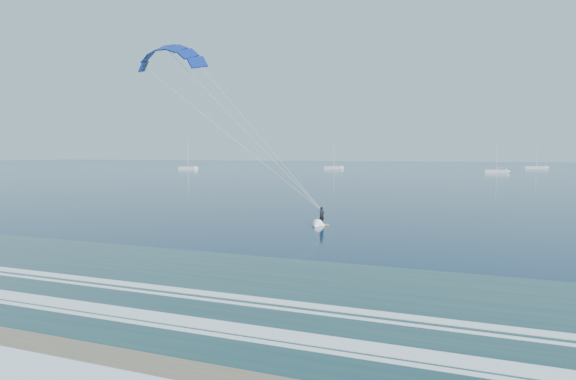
{
  "coord_description": "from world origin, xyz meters",
  "views": [
    {
      "loc": [
        19.1,
        -12.25,
        7.01
      ],
      "look_at": [
        2.79,
        27.7,
        3.94
      ],
      "focal_mm": 32.0,
      "sensor_mm": 36.0,
      "label": 1
    }
  ],
  "objects_px": {
    "sailboat_2": "(496,171)",
    "sailboat_1": "(334,168)",
    "sailboat_0": "(188,168)",
    "kitesurfer_rig": "(242,128)",
    "sailboat_3": "(536,167)"
  },
  "relations": [
    {
      "from": "sailboat_2",
      "to": "sailboat_1",
      "type": "bearing_deg",
      "value": 161.15
    },
    {
      "from": "sailboat_1",
      "to": "sailboat_2",
      "type": "distance_m",
      "value": 72.23
    },
    {
      "from": "sailboat_0",
      "to": "sailboat_1",
      "type": "distance_m",
      "value": 65.35
    },
    {
      "from": "sailboat_0",
      "to": "sailboat_1",
      "type": "xyz_separation_m",
      "value": [
        58.32,
        29.48,
        -0.0
      ]
    },
    {
      "from": "kitesurfer_rig",
      "to": "sailboat_0",
      "type": "xyz_separation_m",
      "value": [
        -103.87,
        148.88,
        -8.81
      ]
    },
    {
      "from": "sailboat_1",
      "to": "sailboat_2",
      "type": "height_order",
      "value": "sailboat_1"
    },
    {
      "from": "sailboat_2",
      "to": "sailboat_3",
      "type": "distance_m",
      "value": 64.81
    },
    {
      "from": "sailboat_1",
      "to": "sailboat_3",
      "type": "distance_m",
      "value": 93.8
    },
    {
      "from": "sailboat_0",
      "to": "sailboat_2",
      "type": "distance_m",
      "value": 126.83
    },
    {
      "from": "sailboat_0",
      "to": "sailboat_2",
      "type": "bearing_deg",
      "value": 2.78
    },
    {
      "from": "sailboat_0",
      "to": "sailboat_2",
      "type": "relative_size",
      "value": 1.12
    },
    {
      "from": "sailboat_3",
      "to": "sailboat_0",
      "type": "bearing_deg",
      "value": -154.41
    },
    {
      "from": "kitesurfer_rig",
      "to": "sailboat_0",
      "type": "distance_m",
      "value": 181.75
    },
    {
      "from": "sailboat_2",
      "to": "sailboat_3",
      "type": "bearing_deg",
      "value": 74.94
    },
    {
      "from": "kitesurfer_rig",
      "to": "sailboat_3",
      "type": "xyz_separation_m",
      "value": [
        39.64,
        217.61,
        -8.81
      ]
    }
  ]
}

